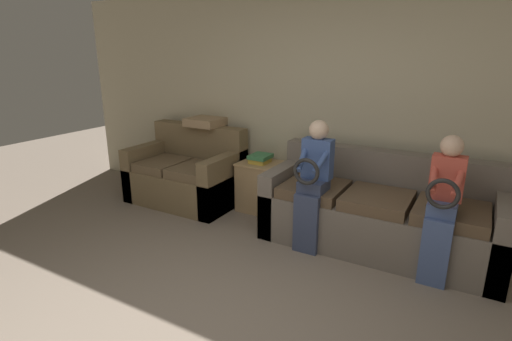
% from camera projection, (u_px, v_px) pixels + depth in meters
% --- Properties ---
extents(wall_back, '(7.63, 0.06, 2.55)m').
position_uv_depth(wall_back, '(340.00, 107.00, 4.38)').
color(wall_back, '#BCB293').
rests_on(wall_back, ground_plane).
extents(couch_main, '(2.22, 0.87, 0.91)m').
position_uv_depth(couch_main, '(379.00, 214.00, 3.92)').
color(couch_main, '#70665B').
rests_on(couch_main, ground_plane).
extents(couch_side, '(1.37, 0.86, 0.95)m').
position_uv_depth(couch_side, '(187.00, 175.00, 5.11)').
color(couch_side, brown).
rests_on(couch_side, ground_plane).
extents(child_left_seated, '(0.29, 0.38, 1.26)m').
position_uv_depth(child_left_seated, '(313.00, 179.00, 3.79)').
color(child_left_seated, '#384260').
rests_on(child_left_seated, ground_plane).
extents(child_right_seated, '(0.26, 0.38, 1.24)m').
position_uv_depth(child_right_seated, '(443.00, 202.00, 3.25)').
color(child_right_seated, '#475B8E').
rests_on(child_right_seated, ground_plane).
extents(side_shelf, '(0.49, 0.46, 0.59)m').
position_uv_depth(side_shelf, '(261.00, 186.00, 4.83)').
color(side_shelf, tan).
rests_on(side_shelf, ground_plane).
extents(book_stack, '(0.22, 0.26, 0.10)m').
position_uv_depth(book_stack, '(260.00, 158.00, 4.73)').
color(book_stack, gold).
rests_on(book_stack, side_shelf).
extents(throw_pillow, '(0.43, 0.43, 0.10)m').
position_uv_depth(throw_pillow, '(206.00, 122.00, 5.09)').
color(throw_pillow, '#A38460').
rests_on(throw_pillow, couch_side).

